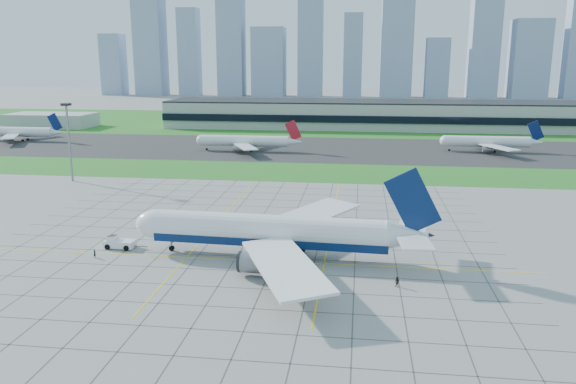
{
  "coord_description": "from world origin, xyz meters",
  "views": [
    {
      "loc": [
        24.31,
        -106.37,
        39.11
      ],
      "look_at": [
        6.82,
        28.82,
        7.0
      ],
      "focal_mm": 35.0,
      "sensor_mm": 36.0,
      "label": 1
    }
  ],
  "objects_px": {
    "airliner": "(272,232)",
    "distant_jet_2": "(488,142)",
    "distant_jet_1": "(246,141)",
    "distant_jet_0": "(20,132)",
    "pushback_tug": "(118,243)",
    "crew_near": "(95,253)",
    "light_mast": "(68,132)",
    "crew_far": "(397,282)"
  },
  "relations": [
    {
      "from": "crew_far",
      "to": "distant_jet_0",
      "type": "distance_m",
      "value": 239.41
    },
    {
      "from": "distant_jet_1",
      "to": "distant_jet_2",
      "type": "relative_size",
      "value": 1.05
    },
    {
      "from": "light_mast",
      "to": "crew_near",
      "type": "xyz_separation_m",
      "value": [
        41.54,
        -69.45,
        -15.3
      ]
    },
    {
      "from": "pushback_tug",
      "to": "distant_jet_1",
      "type": "height_order",
      "value": "distant_jet_1"
    },
    {
      "from": "crew_far",
      "to": "distant_jet_2",
      "type": "bearing_deg",
      "value": 113.87
    },
    {
      "from": "airliner",
      "to": "crew_far",
      "type": "relative_size",
      "value": 32.48
    },
    {
      "from": "light_mast",
      "to": "pushback_tug",
      "type": "relative_size",
      "value": 2.71
    },
    {
      "from": "crew_far",
      "to": "distant_jet_1",
      "type": "relative_size",
      "value": 0.04
    },
    {
      "from": "light_mast",
      "to": "crew_near",
      "type": "relative_size",
      "value": 14.51
    },
    {
      "from": "crew_near",
      "to": "airliner",
      "type": "bearing_deg",
      "value": -75.77
    },
    {
      "from": "distant_jet_0",
      "to": "airliner",
      "type": "bearing_deg",
      "value": -45.14
    },
    {
      "from": "crew_near",
      "to": "crew_far",
      "type": "bearing_deg",
      "value": -90.9
    },
    {
      "from": "crew_near",
      "to": "distant_jet_1",
      "type": "distance_m",
      "value": 138.77
    },
    {
      "from": "distant_jet_0",
      "to": "distant_jet_2",
      "type": "bearing_deg",
      "value": -1.44
    },
    {
      "from": "light_mast",
      "to": "distant_jet_1",
      "type": "xyz_separation_m",
      "value": [
        44.47,
        69.24,
        -11.69
      ]
    },
    {
      "from": "light_mast",
      "to": "crew_far",
      "type": "height_order",
      "value": "light_mast"
    },
    {
      "from": "pushback_tug",
      "to": "distant_jet_1",
      "type": "distance_m",
      "value": 132.29
    },
    {
      "from": "pushback_tug",
      "to": "distant_jet_0",
      "type": "xyz_separation_m",
      "value": [
        -116.95,
        149.6,
        3.32
      ]
    },
    {
      "from": "airliner",
      "to": "distant_jet_0",
      "type": "height_order",
      "value": "airliner"
    },
    {
      "from": "distant_jet_1",
      "to": "crew_far",
      "type": "bearing_deg",
      "value": -68.69
    },
    {
      "from": "crew_near",
      "to": "crew_far",
      "type": "relative_size",
      "value": 0.91
    },
    {
      "from": "light_mast",
      "to": "distant_jet_1",
      "type": "distance_m",
      "value": 83.12
    },
    {
      "from": "pushback_tug",
      "to": "distant_jet_0",
      "type": "distance_m",
      "value": 189.92
    },
    {
      "from": "pushback_tug",
      "to": "distant_jet_2",
      "type": "distance_m",
      "value": 178.93
    },
    {
      "from": "distant_jet_1",
      "to": "distant_jet_2",
      "type": "bearing_deg",
      "value": 6.36
    },
    {
      "from": "pushback_tug",
      "to": "distant_jet_1",
      "type": "xyz_separation_m",
      "value": [
        0.69,
        132.25,
        3.33
      ]
    },
    {
      "from": "pushback_tug",
      "to": "crew_near",
      "type": "xyz_separation_m",
      "value": [
        -2.24,
        -6.44,
        -0.28
      ]
    },
    {
      "from": "pushback_tug",
      "to": "distant_jet_0",
      "type": "relative_size",
      "value": 0.22
    },
    {
      "from": "crew_near",
      "to": "distant_jet_1",
      "type": "xyz_separation_m",
      "value": [
        2.93,
        138.69,
        3.61
      ]
    },
    {
      "from": "airliner",
      "to": "distant_jet_2",
      "type": "height_order",
      "value": "airliner"
    },
    {
      "from": "pushback_tug",
      "to": "crew_far",
      "type": "relative_size",
      "value": 4.88
    },
    {
      "from": "crew_far",
      "to": "distant_jet_2",
      "type": "xyz_separation_m",
      "value": [
        48.39,
        158.05,
        3.52
      ]
    },
    {
      "from": "distant_jet_1",
      "to": "airliner",
      "type": "bearing_deg",
      "value": -76.25
    },
    {
      "from": "light_mast",
      "to": "distant_jet_2",
      "type": "distance_m",
      "value": 170.81
    },
    {
      "from": "airliner",
      "to": "crew_near",
      "type": "xyz_separation_m",
      "value": [
        -35.66,
        -4.95,
        -4.47
      ]
    },
    {
      "from": "crew_near",
      "to": "crew_far",
      "type": "distance_m",
      "value": 60.48
    },
    {
      "from": "crew_near",
      "to": "distant_jet_2",
      "type": "bearing_deg",
      "value": -29.44
    },
    {
      "from": "airliner",
      "to": "distant_jet_1",
      "type": "height_order",
      "value": "airliner"
    },
    {
      "from": "light_mast",
      "to": "crew_near",
      "type": "bearing_deg",
      "value": -59.11
    },
    {
      "from": "light_mast",
      "to": "distant_jet_0",
      "type": "bearing_deg",
      "value": 130.2
    },
    {
      "from": "pushback_tug",
      "to": "crew_near",
      "type": "height_order",
      "value": "pushback_tug"
    },
    {
      "from": "pushback_tug",
      "to": "distant_jet_1",
      "type": "relative_size",
      "value": 0.21
    }
  ]
}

